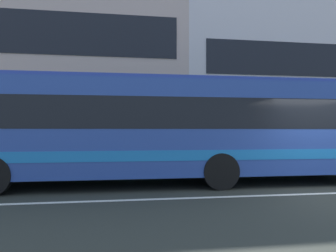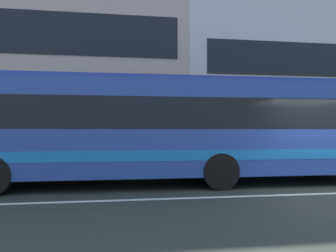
{
  "view_description": "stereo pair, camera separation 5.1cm",
  "coord_description": "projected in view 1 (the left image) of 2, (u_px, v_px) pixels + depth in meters",
  "views": [
    {
      "loc": [
        -5.44,
        -7.26,
        1.62
      ],
      "look_at": [
        -4.07,
        1.7,
        1.75
      ],
      "focal_mm": 33.15,
      "sensor_mm": 36.0,
      "label": 1
    },
    {
      "loc": [
        -5.39,
        -7.27,
        1.62
      ],
      "look_at": [
        -4.07,
        1.7,
        1.75
      ],
      "focal_mm": 33.15,
      "sensor_mm": 36.0,
      "label": 2
    }
  ],
  "objects": [
    {
      "name": "ground_plane",
      "position": [
        334.0,
        193.0,
        7.97
      ],
      "size": [
        160.0,
        160.0,
        0.0
      ],
      "primitive_type": "plane",
      "color": "#2F322B"
    },
    {
      "name": "hedge_row_far",
      "position": [
        193.0,
        156.0,
        12.98
      ],
      "size": [
        16.78,
        1.1,
        1.06
      ],
      "primitive_type": "cube",
      "color": "#16551A",
      "rests_on": "ground_plane"
    },
    {
      "name": "lane_centre_line",
      "position": [
        334.0,
        193.0,
        7.97
      ],
      "size": [
        60.0,
        0.16,
        0.01
      ],
      "primitive_type": "cube",
      "color": "silver",
      "rests_on": "ground_plane"
    },
    {
      "name": "apartment_block_left",
      "position": [
        40.0,
        65.0,
        20.49
      ],
      "size": [
        18.34,
        8.05,
        11.92
      ],
      "color": "#C2A9A2",
      "rests_on": "ground_plane"
    },
    {
      "name": "transit_bus",
      "position": [
        185.0,
        127.0,
        9.53
      ],
      "size": [
        12.26,
        2.73,
        3.15
      ],
      "color": "#274596",
      "rests_on": "ground_plane"
    }
  ]
}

